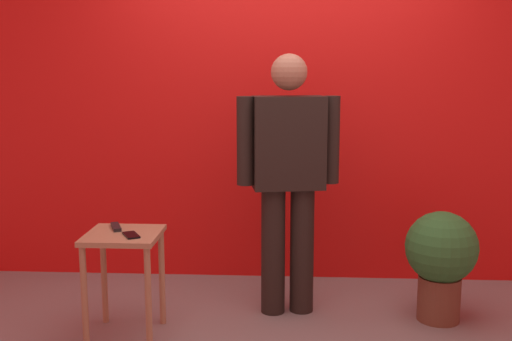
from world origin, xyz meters
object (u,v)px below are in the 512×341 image
Objects in this scene: standing_person at (288,171)px; tv_remote at (116,227)px; side_table at (124,255)px; cell_phone at (131,235)px; potted_plant at (441,257)px.

tv_remote is (-1.00, -0.32, -0.29)m from standing_person.
cell_phone reaches higher than side_table.
side_table is at bearing -76.38° from tv_remote.
standing_person is at bearing -0.11° from cell_phone.
cell_phone is (-0.87, -0.48, -0.29)m from standing_person.
standing_person is 2.38× the size of potted_plant.
side_table is at bearing -170.11° from potted_plant.
potted_plant reaches higher than cell_phone.
side_table is (-0.94, -0.42, -0.43)m from standing_person.
side_table is at bearing 106.54° from cell_phone.
standing_person is 1.04m from cell_phone.
side_table is 0.90× the size of potted_plant.
standing_person reaches higher than potted_plant.
side_table is 0.18m from tv_remote.
potted_plant is at bearing -16.66° from cell_phone.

